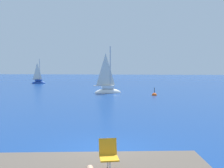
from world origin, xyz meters
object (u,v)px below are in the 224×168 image
sailboat_near (108,90)px  marker_buoy (154,95)px  sailboat_far (38,82)px  beach_chair (108,153)px

sailboat_near → marker_buoy: 5.70m
marker_buoy → sailboat_far: bearing=138.3°
beach_chair → sailboat_far: bearing=-170.0°
sailboat_near → sailboat_far: 20.67m
beach_chair → marker_buoy: beach_chair is taller
sailboat_far → marker_buoy: bearing=-37.3°
sailboat_near → beach_chair: bearing=-102.1°
beach_chair → marker_buoy: (2.77, 22.96, -1.04)m
sailboat_near → marker_buoy: bearing=-38.2°
sailboat_far → marker_buoy: sailboat_far is taller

